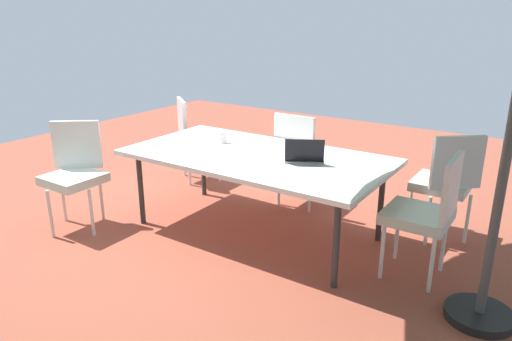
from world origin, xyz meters
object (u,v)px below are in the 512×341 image
Objects in this scene: dining_table at (256,159)px; cup at (223,137)px; chair_northeast at (75,170)px; laptop at (304,156)px; chair_southeast at (195,135)px; chair_southwest at (446,180)px; chair_south at (300,154)px; chair_west at (427,210)px.

cup is at bearing -17.16° from dining_table.
laptop is at bearing -12.98° from chair_northeast.
dining_table is at bearing -170.97° from chair_southeast.
chair_northeast is at bearing -10.97° from chair_southwest.
chair_southeast reaches higher than cup.
chair_south and chair_northeast have the same top height.
chair_southwest is 3.31m from chair_northeast.
cup is (0.94, -0.10, 0.01)m from laptop.
chair_northeast and chair_southeast have the same top height.
chair_southeast reaches higher than laptop.
chair_west is 1.98m from cup.
chair_southwest is 2.45× the size of laptop.
chair_west is (-1.48, -0.04, -0.15)m from dining_table.
chair_southeast is at bearing 50.73° from chair_northeast.
chair_west and chair_northeast have the same top height.
chair_northeast is 1.62m from chair_southeast.
chair_southeast is at bearing -51.42° from laptop.
dining_table is 1.65m from chair_southwest.
laptop is (-1.90, -0.87, 0.23)m from chair_northeast.
chair_west and chair_south have the same top height.
chair_southeast is 1.15m from cup.
laptop is at bearing -163.32° from chair_southeast.
chair_northeast is at bearing -74.55° from chair_west.
dining_table is 0.80m from chair_south.
chair_southwest is at bearing -150.78° from dining_table.
laptop is 3.50× the size of cup.
laptop is (-0.43, 0.74, 0.23)m from chair_south.
chair_southeast is (2.84, 0.00, 0.00)m from chair_southwest.
cup is at bearing -176.63° from chair_southeast.
chair_west is at bearing 176.74° from cup.
dining_table is at bearing 88.96° from chair_south.
laptop reaches higher than dining_table.
chair_west is at bearing -21.22° from chair_northeast.
chair_southeast is at bearing -35.44° from cup.
chair_northeast is (1.47, 1.61, 0.00)m from chair_south.
chair_northeast is at bearing 29.45° from dining_table.
chair_south is at bearing -118.01° from chair_west.
chair_south is 1.42m from chair_southeast.
dining_table is 0.52m from cup.
chair_west is 1.00× the size of chair_south.
chair_southeast is at bearing -105.72° from chair_west.
dining_table is at bearing 162.84° from cup.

